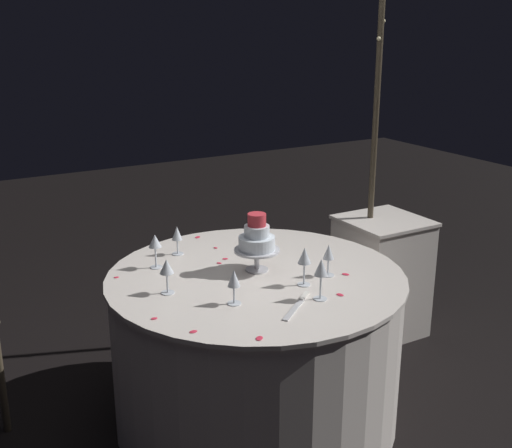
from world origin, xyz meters
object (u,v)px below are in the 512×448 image
at_px(wine_glass_2, 167,268).
at_px(wine_glass_1, 329,254).
at_px(wine_glass_0, 177,235).
at_px(decorative_arch, 205,100).
at_px(wine_glass_4, 321,269).
at_px(wine_glass_3, 155,243).
at_px(wine_glass_5, 234,280).
at_px(main_table, 256,348).
at_px(cake_knife, 298,304).
at_px(side_table, 381,276).
at_px(wine_glass_6, 305,257).
at_px(tiered_cake, 257,240).

bearing_deg(wine_glass_2, wine_glass_1, -14.26).
height_order(wine_glass_0, wine_glass_2, wine_glass_2).
xyz_separation_m(decorative_arch, wine_glass_2, (-0.45, -0.51, -0.65)).
bearing_deg(wine_glass_4, wine_glass_2, 144.44).
distance_m(wine_glass_3, wine_glass_5, 0.58).
height_order(main_table, wine_glass_0, wine_glass_0).
xyz_separation_m(wine_glass_5, cake_knife, (0.23, -0.15, -0.11)).
xyz_separation_m(main_table, side_table, (1.17, 0.44, -0.01)).
distance_m(side_table, wine_glass_1, 1.20).
bearing_deg(wine_glass_5, main_table, 44.30).
bearing_deg(wine_glass_5, wine_glass_6, 3.31).
relative_size(wine_glass_6, cake_knife, 0.74).
distance_m(wine_glass_0, wine_glass_4, 0.89).
bearing_deg(wine_glass_5, wine_glass_1, 6.34).
relative_size(decorative_arch, wine_glass_2, 14.71).
bearing_deg(wine_glass_4, main_table, 104.51).
bearing_deg(wine_glass_4, wine_glass_1, 47.18).
distance_m(decorative_arch, cake_knife, 1.18).
distance_m(wine_glass_2, wine_glass_4, 0.67).
bearing_deg(wine_glass_4, decorative_arch, 96.24).
height_order(wine_glass_2, wine_glass_3, wine_glass_3).
relative_size(tiered_cake, wine_glass_1, 1.83).
bearing_deg(main_table, wine_glass_3, 139.42).
bearing_deg(wine_glass_6, cake_knife, -130.31).
bearing_deg(cake_knife, decorative_arch, 88.88).
xyz_separation_m(main_table, wine_glass_2, (-0.45, 0.01, 0.51)).
distance_m(decorative_arch, wine_glass_2, 0.94).
xyz_separation_m(wine_glass_6, cake_knife, (-0.14, -0.17, -0.13)).
relative_size(tiered_cake, wine_glass_4, 1.54).
distance_m(main_table, wine_glass_3, 0.72).
relative_size(decorative_arch, cake_knife, 9.55).
relative_size(wine_glass_3, wine_glass_4, 0.91).
height_order(side_table, wine_glass_2, wine_glass_2).
xyz_separation_m(wine_glass_3, wine_glass_5, (0.13, -0.56, -0.02)).
height_order(main_table, tiered_cake, tiered_cake).
distance_m(wine_glass_6, cake_knife, 0.26).
bearing_deg(main_table, tiered_cake, 55.93).
distance_m(wine_glass_0, wine_glass_1, 0.80).
relative_size(main_table, cake_knife, 5.77).
xyz_separation_m(side_table, cake_knife, (-1.19, -0.83, 0.41)).
distance_m(main_table, wine_glass_1, 0.61).
bearing_deg(cake_knife, wine_glass_6, 49.69).
bearing_deg(wine_glass_2, wine_glass_4, -35.56).
bearing_deg(wine_glass_0, main_table, -64.75).
bearing_deg(wine_glass_5, wine_glass_0, 87.00).
relative_size(wine_glass_0, wine_glass_4, 0.81).
xyz_separation_m(wine_glass_0, wine_glass_6, (0.34, -0.66, 0.03)).
distance_m(wine_glass_2, cake_knife, 0.59).
bearing_deg(wine_glass_1, wine_glass_4, -132.82).
relative_size(wine_glass_4, wine_glass_6, 1.02).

